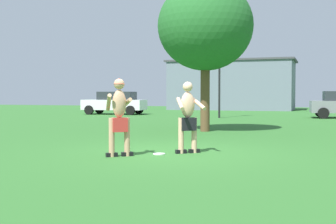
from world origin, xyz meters
TOP-DOWN VIEW (x-y plane):
  - ground_plane at (0.00, 0.00)m, footprint 80.00×80.00m
  - player_with_cap at (-0.88, -1.01)m, footprint 0.73×0.80m
  - player_in_black at (0.41, 0.02)m, footprint 0.77×0.79m
  - frisbee at (-0.15, -0.41)m, footprint 0.28×0.28m
  - car_white_mid_lot at (-10.28, 18.32)m, footprint 4.43×2.30m
  - lamp_post at (-2.33, 15.93)m, footprint 0.60×0.24m
  - outbuilding_behind_lot at (-4.41, 30.92)m, footprint 11.33×5.97m
  - tree_left_field at (-0.75, 6.26)m, footprint 3.57×3.57m

SIDE VIEW (x-z plane):
  - ground_plane at x=0.00m, z-range 0.00..0.00m
  - frisbee at x=-0.15m, z-range 0.00..0.03m
  - car_white_mid_lot at x=-10.28m, z-range 0.03..1.61m
  - player_in_black at x=0.41m, z-range 0.05..1.74m
  - player_with_cap at x=-0.88m, z-range 0.09..1.85m
  - outbuilding_behind_lot at x=-4.41m, z-range 0.01..4.48m
  - lamp_post at x=-2.33m, z-range 0.64..6.24m
  - tree_left_field at x=-0.75m, z-range 1.12..6.74m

